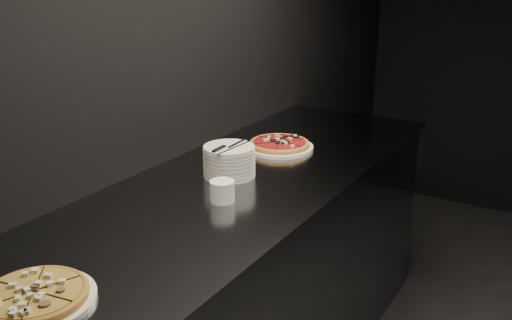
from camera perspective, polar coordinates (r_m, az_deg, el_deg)
The scene contains 7 objects.
wall_left at distance 2.18m, azimuth -11.04°, elevation 11.22°, with size 0.02×5.00×2.80m, color black.
counter at distance 2.29m, azimuth -2.43°, elevation -13.26°, with size 0.74×2.44×0.92m.
pizza_mushroom at distance 1.49m, azimuth -21.27°, elevation -12.60°, with size 0.29×0.29×0.03m.
pizza_tomato at distance 2.48m, azimuth 2.35°, elevation 1.54°, with size 0.30×0.30×0.03m.
plate_stack at distance 2.16m, azimuth -2.70°, elevation -0.08°, with size 0.19×0.19×0.12m.
cutlery at distance 2.12m, azimuth -2.77°, elevation 1.32°, with size 0.08×0.21×0.01m.
ramekin at distance 1.93m, azimuth -3.41°, elevation -3.06°, with size 0.08×0.08×0.07m.
Camera 1 is at (-1.04, -1.60, 1.70)m, focal length 40.00 mm.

